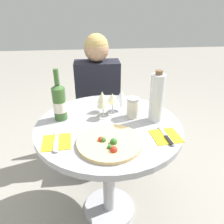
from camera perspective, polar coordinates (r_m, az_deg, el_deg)
ground_plane at (r=1.85m, az=-0.72°, el=-23.88°), size 12.00×12.00×0.00m
dining_table at (r=1.41m, az=-0.87°, el=-7.88°), size 0.89×0.89×0.76m
chair_behind_diner at (r=2.18m, az=-3.59°, el=-0.79°), size 0.41×0.41×0.84m
seated_diner at (r=1.99m, az=-3.52°, el=0.82°), size 0.39×0.42×1.20m
pizza_large at (r=1.15m, az=-0.65°, el=-7.89°), size 0.34×0.34×0.05m
wine_bottle at (r=1.38m, az=-13.59°, el=2.60°), size 0.08×0.08×0.32m
tall_carafe at (r=1.34m, az=11.56°, el=3.62°), size 0.08×0.08×0.32m
sugar_shaker at (r=1.39m, az=5.44°, el=1.13°), size 0.08×0.08×0.13m
wine_glass_center at (r=1.40m, az=0.12°, el=3.51°), size 0.08×0.08×0.14m
wine_glass_back_right at (r=1.45m, az=2.43°, el=4.19°), size 0.07×0.07×0.14m
wine_glass_front_left at (r=1.36m, az=-2.34°, el=2.48°), size 0.08×0.08×0.14m
wine_glass_back_left at (r=1.44m, az=-2.57°, el=3.89°), size 0.07×0.07×0.14m
place_setting_left at (r=1.20m, az=-14.27°, el=-7.65°), size 0.16×0.19×0.01m
place_setting_right at (r=1.25m, az=13.95°, el=-6.18°), size 0.16×0.19×0.01m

